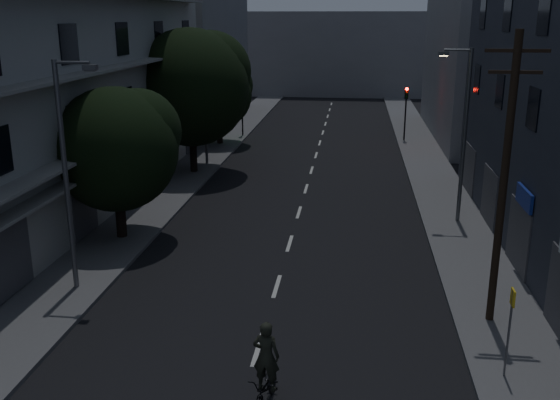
# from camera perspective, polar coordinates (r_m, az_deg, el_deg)

# --- Properties ---
(ground) EXTENTS (160.00, 160.00, 0.00)m
(ground) POSITION_cam_1_polar(r_m,az_deg,el_deg) (36.16, 2.45, 1.25)
(ground) COLOR black
(ground) RESTS_ON ground
(sidewalk_left) EXTENTS (3.00, 90.00, 0.15)m
(sidewalk_left) POSITION_cam_1_polar(r_m,az_deg,el_deg) (37.43, -9.07, 1.70)
(sidewalk_left) COLOR #565659
(sidewalk_left) RESTS_ON ground
(sidewalk_right) EXTENTS (3.00, 90.00, 0.15)m
(sidewalk_right) POSITION_cam_1_polar(r_m,az_deg,el_deg) (36.37, 14.32, 0.95)
(sidewalk_right) COLOR #565659
(sidewalk_right) RESTS_ON ground
(lane_markings) EXTENTS (0.15, 60.50, 0.01)m
(lane_markings) POSITION_cam_1_polar(r_m,az_deg,el_deg) (42.20, 3.12, 3.47)
(lane_markings) COLOR beige
(lane_markings) RESTS_ON ground
(building_left) EXTENTS (7.00, 36.00, 14.00)m
(building_left) POSITION_cam_1_polar(r_m,az_deg,el_deg) (31.49, -21.19, 10.85)
(building_left) COLOR #A1A19C
(building_left) RESTS_ON ground
(building_far_left) EXTENTS (6.00, 20.00, 16.00)m
(building_far_left) POSITION_cam_1_polar(r_m,az_deg,el_deg) (59.63, -7.61, 14.91)
(building_far_left) COLOR slate
(building_far_left) RESTS_ON ground
(building_far_right) EXTENTS (6.00, 20.00, 13.00)m
(building_far_right) POSITION_cam_1_polar(r_m,az_deg,el_deg) (52.72, 17.51, 12.49)
(building_far_right) COLOR slate
(building_far_right) RESTS_ON ground
(building_far_end) EXTENTS (24.00, 8.00, 10.00)m
(building_far_end) POSITION_cam_1_polar(r_m,az_deg,el_deg) (79.96, 5.09, 13.20)
(building_far_end) COLOR slate
(building_far_end) RESTS_ON ground
(tree_near) EXTENTS (5.32, 5.32, 6.56)m
(tree_near) POSITION_cam_1_polar(r_m,az_deg,el_deg) (27.42, -14.68, 4.92)
(tree_near) COLOR black
(tree_near) RESTS_ON sidewalk_left
(tree_mid) EXTENTS (7.09, 7.09, 8.73)m
(tree_mid) POSITION_cam_1_polar(r_m,az_deg,el_deg) (38.61, -8.04, 10.55)
(tree_mid) COLOR black
(tree_mid) RESTS_ON sidewalk_left
(tree_far) EXTENTS (4.99, 4.99, 6.17)m
(tree_far) POSITION_cam_1_polar(r_m,az_deg,el_deg) (47.54, -5.56, 9.79)
(tree_far) COLOR black
(tree_far) RESTS_ON sidewalk_left
(traffic_signal_far_right) EXTENTS (0.28, 0.37, 4.10)m
(traffic_signal_far_right) POSITION_cam_1_polar(r_m,az_deg,el_deg) (49.53, 11.45, 8.75)
(traffic_signal_far_right) COLOR black
(traffic_signal_far_right) RESTS_ON sidewalk_right
(traffic_signal_far_left) EXTENTS (0.28, 0.37, 4.10)m
(traffic_signal_far_left) POSITION_cam_1_polar(r_m,az_deg,el_deg) (50.70, -3.49, 9.21)
(traffic_signal_far_left) COLOR black
(traffic_signal_far_left) RESTS_ON sidewalk_left
(street_lamp_left_near) EXTENTS (1.51, 0.25, 8.00)m
(street_lamp_left_near) POSITION_cam_1_polar(r_m,az_deg,el_deg) (22.38, -18.82, 2.96)
(street_lamp_left_near) COLOR #5A5C62
(street_lamp_left_near) RESTS_ON sidewalk_left
(street_lamp_right) EXTENTS (1.51, 0.25, 8.00)m
(street_lamp_right) POSITION_cam_1_polar(r_m,az_deg,el_deg) (29.79, 16.35, 6.36)
(street_lamp_right) COLOR #525559
(street_lamp_right) RESTS_ON sidewalk_right
(street_lamp_left_far) EXTENTS (1.51, 0.25, 8.00)m
(street_lamp_left_far) POSITION_cam_1_polar(r_m,az_deg,el_deg) (40.73, -6.73, 9.47)
(street_lamp_left_far) COLOR slate
(street_lamp_left_far) RESTS_ON sidewalk_left
(utility_pole) EXTENTS (1.80, 0.24, 9.00)m
(utility_pole) POSITION_cam_1_polar(r_m,az_deg,el_deg) (19.87, 19.82, 2.03)
(utility_pole) COLOR black
(utility_pole) RESTS_ON sidewalk_right
(bus_stop_sign) EXTENTS (0.06, 0.35, 2.52)m
(bus_stop_sign) POSITION_cam_1_polar(r_m,az_deg,el_deg) (17.75, 20.33, -10.00)
(bus_stop_sign) COLOR #595B60
(bus_stop_sign) RESTS_ON sidewalk_right
(cyclist) EXTENTS (0.90, 1.93, 2.36)m
(cyclist) POSITION_cam_1_polar(r_m,az_deg,el_deg) (16.21, -1.26, -15.99)
(cyclist) COLOR black
(cyclist) RESTS_ON ground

